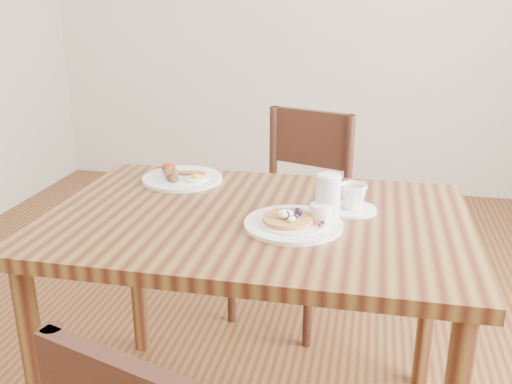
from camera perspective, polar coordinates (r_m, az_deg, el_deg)
dining_table at (r=1.67m, az=0.00°, el=-5.47°), size 1.20×0.80×0.75m
chair_far at (r=2.43m, az=3.99°, el=-1.39°), size 0.53×0.53×0.88m
pancake_plate at (r=1.56m, az=3.97°, el=-2.94°), size 0.27×0.27×0.06m
breakfast_plate at (r=1.95m, az=-7.48°, el=1.49°), size 0.27×0.27×0.04m
teacup_saucer at (r=1.68m, az=9.65°, el=-0.73°), size 0.14×0.14×0.08m
water_glass at (r=1.60m, az=7.21°, el=-0.53°), size 0.07×0.07×0.13m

